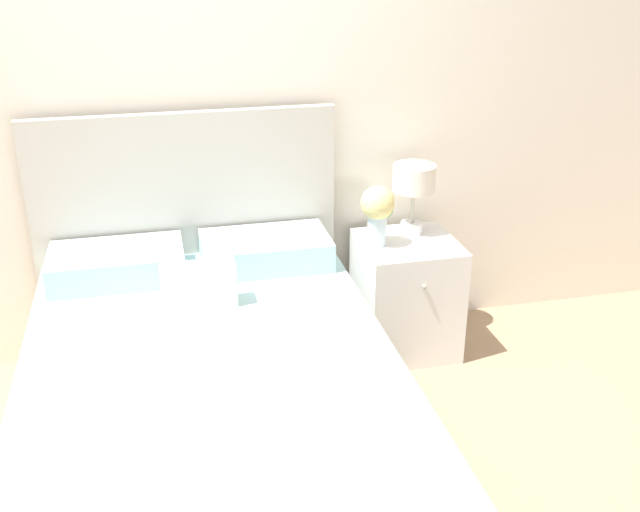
% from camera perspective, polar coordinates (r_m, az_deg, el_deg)
% --- Properties ---
extents(ground_plane, '(12.00, 12.00, 0.00)m').
position_cam_1_polar(ground_plane, '(4.05, -9.33, -6.72)').
color(ground_plane, tan).
extents(wall_back, '(8.00, 0.06, 2.60)m').
position_cam_1_polar(wall_back, '(3.65, -10.79, 11.74)').
color(wall_back, silver).
rests_on(wall_back, ground_plane).
extents(bed, '(1.46, 2.16, 1.25)m').
position_cam_1_polar(bed, '(3.05, -8.19, -11.18)').
color(bed, beige).
rests_on(bed, ground_plane).
extents(nightstand, '(0.48, 0.49, 0.60)m').
position_cam_1_polar(nightstand, '(3.87, 6.55, -3.00)').
color(nightstand, white).
rests_on(nightstand, ground_plane).
extents(table_lamp, '(0.21, 0.21, 0.36)m').
position_cam_1_polar(table_lamp, '(3.77, 7.15, 5.49)').
color(table_lamp, white).
rests_on(table_lamp, nightstand).
extents(flower_vase, '(0.17, 0.17, 0.30)m').
position_cam_1_polar(flower_vase, '(3.62, 4.44, 3.56)').
color(flower_vase, silver).
rests_on(flower_vase, nightstand).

